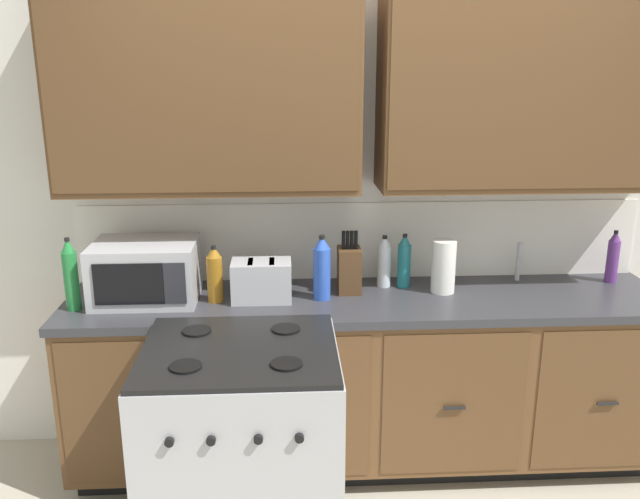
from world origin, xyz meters
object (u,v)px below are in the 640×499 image
at_px(bottle_amber, 215,274).
at_px(toaster, 262,280).
at_px(paper_towel_roll, 444,266).
at_px(knife_block, 349,269).
at_px(bottle_clear, 384,262).
at_px(bottle_teal, 404,261).
at_px(bottle_green, 71,275).
at_px(bottle_blue, 322,268).
at_px(microwave, 146,271).
at_px(bottle_violet, 613,257).
at_px(stove_range, 243,455).

bearing_deg(bottle_amber, toaster, 2.62).
distance_m(paper_towel_roll, bottle_amber, 1.10).
relative_size(knife_block, bottle_amber, 1.14).
bearing_deg(knife_block, bottle_clear, 21.22).
distance_m(knife_block, bottle_teal, 0.29).
bearing_deg(bottle_clear, bottle_teal, -7.89).
relative_size(bottle_green, bottle_teal, 1.24).
xyz_separation_m(bottle_blue, bottle_teal, (0.42, 0.15, -0.02)).
bearing_deg(microwave, knife_block, 3.52).
bearing_deg(bottle_violet, microwave, -176.78).
distance_m(bottle_violet, bottle_amber, 2.00).
relative_size(microwave, bottle_teal, 1.76).
distance_m(knife_block, paper_towel_roll, 0.46).
height_order(toaster, bottle_clear, bottle_clear).
bearing_deg(bottle_amber, bottle_teal, 9.65).
bearing_deg(microwave, bottle_amber, -6.99).
distance_m(microwave, bottle_teal, 1.25).
height_order(toaster, bottle_amber, bottle_amber).
xyz_separation_m(bottle_violet, bottle_teal, (-1.07, -0.01, 0.00)).
relative_size(bottle_blue, bottle_teal, 1.15).
height_order(stove_range, bottle_clear, bottle_clear).
height_order(microwave, bottle_violet, microwave).
xyz_separation_m(toaster, bottle_blue, (0.28, -0.00, 0.06)).
relative_size(toaster, bottle_green, 0.83).
relative_size(toaster, bottle_violet, 1.03).
relative_size(bottle_blue, bottle_clear, 1.19).
xyz_separation_m(bottle_teal, bottle_clear, (-0.10, 0.01, -0.00)).
bearing_deg(toaster, bottle_amber, -177.38).
distance_m(stove_range, knife_block, 1.03).
height_order(toaster, bottle_green, bottle_green).
bearing_deg(bottle_violet, stove_range, -156.94).
relative_size(toaster, bottle_teal, 1.03).
distance_m(bottle_violet, bottle_blue, 1.50).
relative_size(toaster, bottle_amber, 1.03).
bearing_deg(bottle_clear, knife_block, -158.78).
bearing_deg(bottle_violet, knife_block, -176.99).
distance_m(toaster, bottle_teal, 0.72).
bearing_deg(bottle_green, bottle_blue, 3.86).
xyz_separation_m(microwave, knife_block, (0.97, 0.06, -0.02)).
distance_m(stove_range, bottle_clear, 1.18).
bearing_deg(paper_towel_roll, bottle_violet, 6.50).
relative_size(bottle_violet, bottle_green, 0.80).
bearing_deg(bottle_blue, bottle_teal, 19.82).
bearing_deg(bottle_green, bottle_violet, 5.25).
xyz_separation_m(toaster, bottle_amber, (-0.22, -0.01, 0.04)).
xyz_separation_m(stove_range, bottle_amber, (-0.15, 0.62, 0.56)).
xyz_separation_m(stove_range, bottle_clear, (0.68, 0.79, 0.56)).
relative_size(stove_range, microwave, 1.98).
xyz_separation_m(toaster, bottle_violet, (1.78, 0.16, 0.04)).
bearing_deg(bottle_green, knife_block, 7.61).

